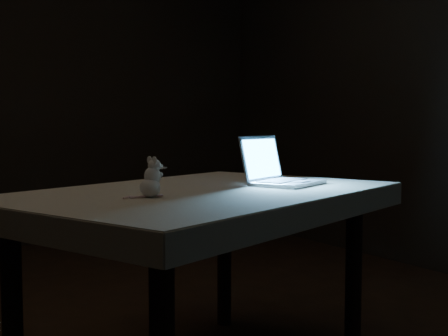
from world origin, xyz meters
TOP-DOWN VIEW (x-y plane):
  - table at (0.25, -0.24)m, footprint 1.44×1.18m
  - tablecloth at (0.22, -0.29)m, footprint 1.47×1.13m
  - laptop at (0.60, -0.26)m, footprint 0.34×0.32m
  - plush_mouse at (0.02, -0.34)m, footprint 0.11×0.11m

SIDE VIEW (x-z plane):
  - table at x=0.25m, z-range 0.00..0.66m
  - tablecloth at x=0.22m, z-range 0.59..0.67m
  - plush_mouse at x=0.02m, z-range 0.67..0.79m
  - laptop at x=0.60m, z-range 0.67..0.85m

